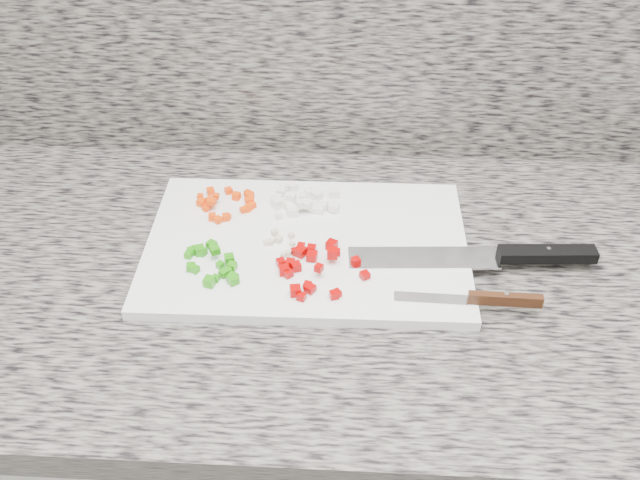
{
  "coord_description": "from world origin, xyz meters",
  "views": [
    {
      "loc": [
        -0.04,
        0.7,
        1.55
      ],
      "look_at": [
        -0.08,
        1.45,
        0.94
      ],
      "focal_mm": 40.0,
      "sensor_mm": 36.0,
      "label": 1
    }
  ],
  "objects": [
    {
      "name": "carrot_pile",
      "position": [
        -0.23,
        1.55,
        0.92
      ],
      "size": [
        0.09,
        0.09,
        0.02
      ],
      "color": "#FA4005",
      "rests_on": "cutting_board"
    },
    {
      "name": "chef_knife",
      "position": [
        0.17,
        1.45,
        0.92
      ],
      "size": [
        0.34,
        0.06,
        0.02
      ],
      "rotation": [
        0.0,
        0.0,
        0.06
      ],
      "color": "white",
      "rests_on": "cutting_board"
    },
    {
      "name": "red_pepper_pile",
      "position": [
        -0.09,
        1.42,
        0.92
      ],
      "size": [
        0.13,
        0.12,
        0.02
      ],
      "color": "#AD0202",
      "rests_on": "cutting_board"
    },
    {
      "name": "cabinet",
      "position": [
        0.0,
        1.44,
        0.43
      ],
      "size": [
        3.92,
        0.62,
        0.86
      ],
      "primitive_type": "cube",
      "color": "silver",
      "rests_on": "ground"
    },
    {
      "name": "garlic_pile",
      "position": [
        -0.14,
        1.47,
        0.92
      ],
      "size": [
        0.06,
        0.06,
        0.01
      ],
      "color": "beige",
      "rests_on": "cutting_board"
    },
    {
      "name": "countertop",
      "position": [
        0.0,
        1.44,
        0.88
      ],
      "size": [
        3.96,
        0.64,
        0.04
      ],
      "primitive_type": "cube",
      "color": "slate",
      "rests_on": "cabinet"
    },
    {
      "name": "cutting_board",
      "position": [
        -0.1,
        1.47,
        0.91
      ],
      "size": [
        0.45,
        0.31,
        0.02
      ],
      "primitive_type": "cube",
      "rotation": [
        0.0,
        0.0,
        0.01
      ],
      "color": "white",
      "rests_on": "countertop"
    },
    {
      "name": "onion_pile",
      "position": [
        -0.11,
        1.56,
        0.92
      ],
      "size": [
        0.1,
        0.09,
        0.02
      ],
      "color": "white",
      "rests_on": "cutting_board"
    },
    {
      "name": "green_pepper_pile",
      "position": [
        -0.23,
        1.41,
        0.92
      ],
      "size": [
        0.08,
        0.09,
        0.02
      ],
      "color": "#248E0C",
      "rests_on": "cutting_board"
    },
    {
      "name": "paring_knife",
      "position": [
        0.13,
        1.36,
        0.92
      ],
      "size": [
        0.19,
        0.02,
        0.02
      ],
      "rotation": [
        0.0,
        0.0,
        -0.03
      ],
      "color": "white",
      "rests_on": "cutting_board"
    }
  ]
}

